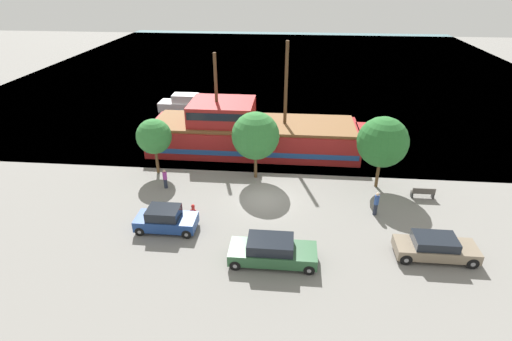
% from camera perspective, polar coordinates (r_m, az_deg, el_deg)
% --- Properties ---
extents(ground_plane, '(160.00, 160.00, 0.00)m').
position_cam_1_polar(ground_plane, '(29.30, 1.29, -3.93)').
color(ground_plane, gray).
extents(water_surface, '(80.00, 80.00, 0.00)m').
position_cam_1_polar(water_surface, '(70.71, 3.99, 14.67)').
color(water_surface, slate).
rests_on(water_surface, ground).
extents(pirate_ship, '(19.99, 5.95, 9.79)m').
position_cam_1_polar(pirate_ship, '(36.43, -0.76, 5.42)').
color(pirate_ship, '#A31E1E').
rests_on(pirate_ship, water_surface).
extents(moored_boat_dockside, '(7.27, 2.25, 1.93)m').
position_cam_1_polar(moored_boat_dockside, '(48.04, -9.48, 9.30)').
color(moored_boat_dockside, silver).
rests_on(moored_boat_dockside, water_surface).
extents(parked_car_curb_front, '(4.58, 1.84, 1.41)m').
position_cam_1_polar(parked_car_curb_front, '(25.54, 24.24, -9.97)').
color(parked_car_curb_front, '#7F705B').
rests_on(parked_car_curb_front, ground_plane).
extents(parked_car_curb_mid, '(4.96, 2.00, 1.55)m').
position_cam_1_polar(parked_car_curb_mid, '(23.04, 2.32, -11.40)').
color(parked_car_curb_mid, '#2D5B38').
rests_on(parked_car_curb_mid, ground_plane).
extents(parked_car_curb_rear, '(3.85, 1.81, 1.58)m').
position_cam_1_polar(parked_car_curb_rear, '(26.21, -12.78, -6.84)').
color(parked_car_curb_rear, navy).
rests_on(parked_car_curb_rear, ground_plane).
extents(fire_hydrant, '(0.42, 0.25, 0.76)m').
position_cam_1_polar(fire_hydrant, '(27.58, -8.97, -5.45)').
color(fire_hydrant, red).
rests_on(fire_hydrant, ground_plane).
extents(bench_promenade_east, '(1.62, 0.45, 0.85)m').
position_cam_1_polar(bench_promenade_east, '(31.53, 22.76, -2.94)').
color(bench_promenade_east, '#4C4742').
rests_on(bench_promenade_east, ground_plane).
extents(pedestrian_walking_near, '(0.32, 0.32, 1.53)m').
position_cam_1_polar(pedestrian_walking_near, '(31.02, -12.85, -1.17)').
color(pedestrian_walking_near, '#232838').
rests_on(pedestrian_walking_near, ground_plane).
extents(pedestrian_walking_far, '(0.32, 0.32, 1.71)m').
position_cam_1_polar(pedestrian_walking_far, '(28.15, 16.78, -4.55)').
color(pedestrian_walking_far, '#232838').
rests_on(pedestrian_walking_far, ground_plane).
extents(tree_row_east, '(2.78, 2.78, 4.60)m').
position_cam_1_polar(tree_row_east, '(32.51, -14.37, 4.73)').
color(tree_row_east, brown).
rests_on(tree_row_east, ground_plane).
extents(tree_row_mideast, '(3.68, 3.68, 5.43)m').
position_cam_1_polar(tree_row_mideast, '(30.61, -0.07, 4.98)').
color(tree_row_mideast, brown).
rests_on(tree_row_mideast, ground_plane).
extents(tree_row_midwest, '(3.74, 3.74, 5.58)m').
position_cam_1_polar(tree_row_midwest, '(30.59, 17.63, 3.90)').
color(tree_row_midwest, brown).
rests_on(tree_row_midwest, ground_plane).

